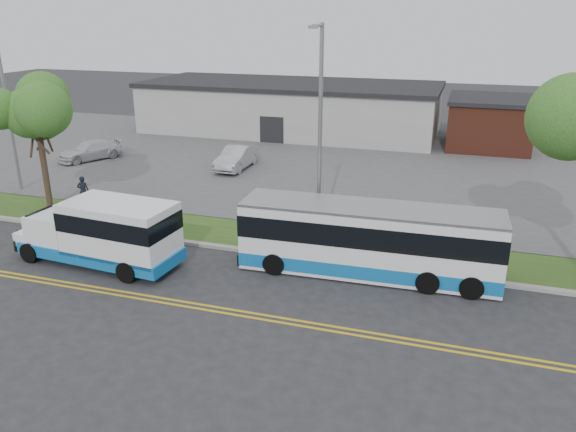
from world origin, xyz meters
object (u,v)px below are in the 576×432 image
(streetlight_near, at_px, (320,132))
(parked_car_b, at_px, (90,151))
(tree_west, at_px, (36,114))
(streetlight_far, at_px, (8,115))
(parked_car_a, at_px, (236,158))
(transit_bus, at_px, (369,240))
(pedestrian, at_px, (83,191))
(shuttle_bus, at_px, (106,231))

(streetlight_near, distance_m, parked_car_b, 22.36)
(tree_west, bearing_deg, parked_car_b, 114.90)
(streetlight_far, height_order, parked_car_a, streetlight_far)
(transit_bus, relative_size, pedestrian, 6.23)
(shuttle_bus, distance_m, parked_car_a, 15.64)
(parked_car_b, bearing_deg, shuttle_bus, -23.30)
(tree_west, height_order, pedestrian, tree_west)
(streetlight_far, relative_size, transit_bus, 0.77)
(pedestrian, bearing_deg, parked_car_b, -76.91)
(tree_west, distance_m, shuttle_bus, 9.52)
(transit_bus, distance_m, pedestrian, 16.41)
(shuttle_bus, bearing_deg, parked_car_a, 97.24)
(streetlight_near, bearing_deg, parked_car_b, 152.63)
(tree_west, relative_size, streetlight_near, 0.73)
(shuttle_bus, xyz_separation_m, parked_car_b, (-11.66, 14.65, -0.74))
(transit_bus, bearing_deg, parked_car_b, 149.02)
(streetlight_far, distance_m, transit_bus, 22.39)
(parked_car_a, height_order, parked_car_b, parked_car_a)
(transit_bus, bearing_deg, pedestrian, 165.94)
(shuttle_bus, relative_size, pedestrian, 4.47)
(streetlight_near, bearing_deg, tree_west, 178.20)
(transit_bus, xyz_separation_m, pedestrian, (-16.04, 3.40, -0.51))
(transit_bus, distance_m, parked_car_b, 25.26)
(shuttle_bus, bearing_deg, streetlight_near, 34.78)
(parked_car_a, bearing_deg, transit_bus, -49.70)
(streetlight_far, distance_m, parked_car_b, 8.28)
(tree_west, xyz_separation_m, parked_car_b, (-4.46, 9.60, -4.37))
(shuttle_bus, xyz_separation_m, parked_car_a, (-0.79, 15.61, -0.65))
(streetlight_far, bearing_deg, parked_car_a, 38.69)
(shuttle_bus, height_order, pedestrian, shuttle_bus)
(shuttle_bus, bearing_deg, parked_car_b, 132.85)
(tree_west, relative_size, shuttle_bus, 0.93)
(streetlight_far, relative_size, pedestrian, 4.80)
(tree_west, relative_size, transit_bus, 0.67)
(shuttle_bus, relative_size, transit_bus, 0.72)
(streetlight_far, xyz_separation_m, pedestrian, (5.61, -1.42, -3.54))
(parked_car_a, bearing_deg, parked_car_b, -175.20)
(tree_west, bearing_deg, streetlight_far, 151.02)
(tree_west, distance_m, pedestrian, 4.56)
(streetlight_near, height_order, parked_car_b, streetlight_near)
(parked_car_a, relative_size, parked_car_b, 1.00)
(tree_west, xyz_separation_m, streetlight_far, (-4.00, 2.22, -0.65))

